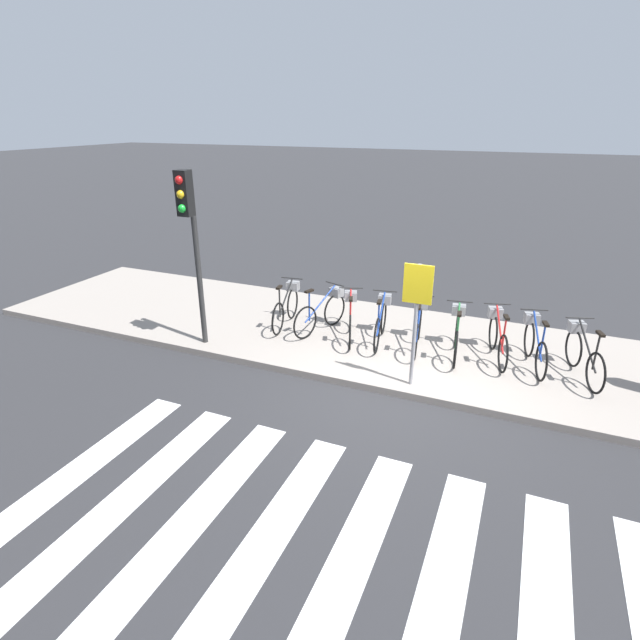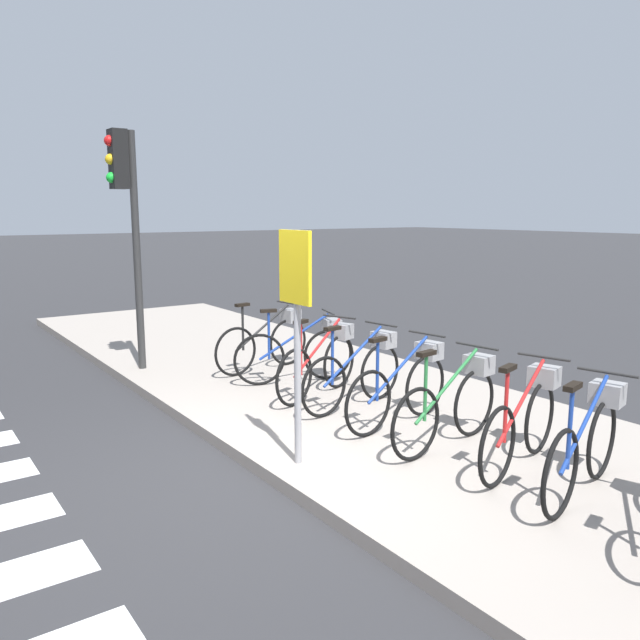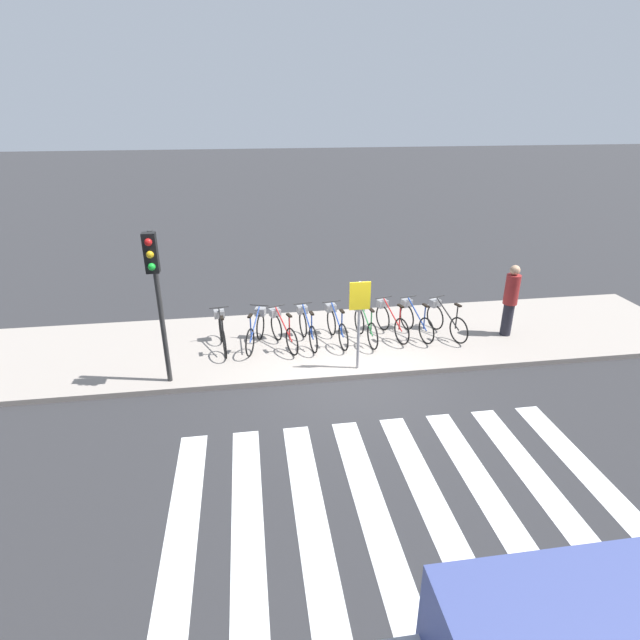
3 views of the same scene
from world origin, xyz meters
name	(u,v)px [view 2 (image 2 of 3)]	position (x,y,z in m)	size (l,w,h in m)	color
ground_plane	(257,476)	(0.00, 0.00, 0.00)	(120.00, 120.00, 0.00)	#2D2D30
sidewalk	(411,427)	(0.00, 1.83, 0.06)	(17.88, 3.65, 0.12)	#9E9389
parked_bicycle_0	(268,339)	(-2.73, 1.75, 0.55)	(0.46, 1.54, 0.95)	black
parked_bicycle_1	(302,349)	(-1.93, 1.76, 0.55)	(0.61, 1.49, 0.95)	black
parked_bicycle_2	(323,359)	(-1.33, 1.65, 0.55)	(0.65, 1.47, 0.95)	black
parked_bicycle_3	(359,369)	(-0.73, 1.72, 0.55)	(0.46, 1.54, 0.95)	black
parked_bicycle_4	(404,383)	(-0.02, 1.74, 0.55)	(0.46, 1.54, 0.95)	black
parked_bicycle_5	(453,400)	(0.67, 1.70, 0.55)	(0.46, 1.54, 0.95)	black
parked_bicycle_6	(525,417)	(1.35, 1.84, 0.55)	(0.56, 1.50, 0.95)	black
parked_bicycle_7	(588,439)	(1.96, 1.78, 0.55)	(0.53, 1.51, 0.95)	black
traffic_light	(125,199)	(-3.78, 0.23, 2.41)	(0.24, 0.40, 3.17)	#2D2D2D
sign_post	(296,307)	(0.20, 0.29, 1.48)	(0.44, 0.07, 1.99)	#99999E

